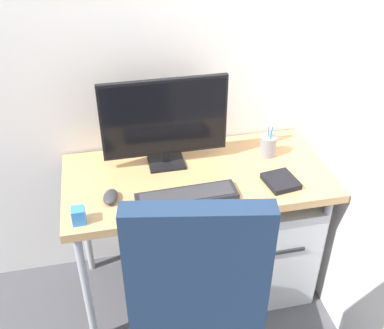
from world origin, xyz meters
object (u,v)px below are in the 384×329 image
Objects in this scene: office_chair at (195,316)px; monitor at (165,120)px; keyboard at (187,196)px; notebook at (281,181)px; desk_clamp_accessory at (79,216)px; mouse at (111,197)px; filing_cabinet at (264,235)px; pen_holder at (268,145)px.

office_chair is 0.89m from monitor.
keyboard reaches higher than notebook.
monitor is 0.60m from notebook.
notebook is at bearing 4.89° from desk_clamp_accessory.
office_chair is 2.75× the size of keyboard.
keyboard is 0.33m from mouse.
desk_clamp_accessory is at bearing -139.68° from monitor.
mouse is (-0.33, 0.06, 0.01)m from keyboard.
keyboard is at bearing 7.30° from desk_clamp_accessory.
mouse is at bearing -140.11° from monitor.
desk_clamp_accessory is (-0.39, 0.44, 0.19)m from office_chair.
filing_cabinet is at bearing 76.93° from notebook.
mouse reaches higher than keyboard.
pen_holder is at bearing 19.16° from desk_clamp_accessory.
pen_holder is (0.01, 0.11, 0.50)m from filing_cabinet.
pen_holder is (0.47, 0.26, 0.04)m from keyboard.
monitor reaches higher than pen_holder.
desk_clamp_accessory is at bearing -172.70° from keyboard.
monitor is at bearing 176.24° from pen_holder.
pen_holder is 0.25m from notebook.
pen_holder is (0.54, 0.76, 0.21)m from office_chair.
desk_clamp_accessory is (-0.93, -0.32, -0.02)m from pen_holder.
monitor is 1.31× the size of keyboard.
desk_clamp_accessory is (-0.92, -0.22, 0.48)m from filing_cabinet.
monitor reaches higher than filing_cabinet.
mouse is 0.69× the size of notebook.
monitor is at bearing 40.32° from desk_clamp_accessory.
notebook is at bearing -94.81° from filing_cabinet.
desk_clamp_accessory reaches higher than mouse.
keyboard is at bearing -160.94° from filing_cabinet.
notebook is at bearing -29.87° from monitor.
notebook is (0.49, -0.28, -0.22)m from monitor.
pen_holder is 0.98m from desk_clamp_accessory.
mouse is (-0.26, 0.56, 0.18)m from office_chair.
monitor is 3.32× the size of pen_holder.
notebook is (0.51, 0.51, 0.17)m from office_chair.
monitor is (-0.50, 0.14, 0.68)m from filing_cabinet.
monitor is 5.64× the size of mouse.
mouse is 0.18m from desk_clamp_accessory.
filing_cabinet is 0.48m from notebook.
office_chair reaches higher than mouse.
mouse is at bearing 169.76° from keyboard.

